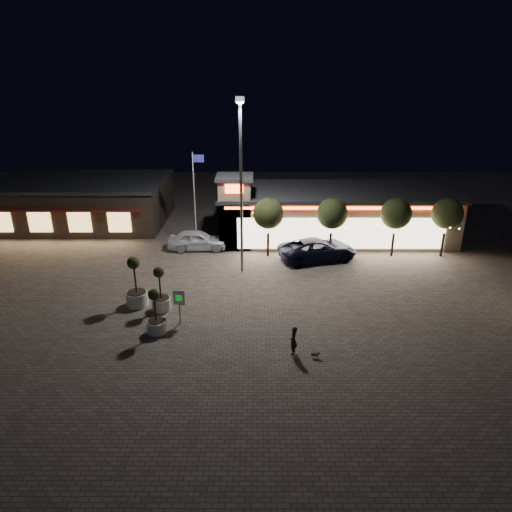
{
  "coord_description": "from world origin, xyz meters",
  "views": [
    {
      "loc": [
        3.12,
        -23.32,
        13.71
      ],
      "look_at": [
        3.05,
        6.0,
        1.99
      ],
      "focal_mm": 32.0,
      "sensor_mm": 36.0,
      "label": 1
    }
  ],
  "objects_px": {
    "valet_sign": "(179,301)",
    "planter_left": "(136,291)",
    "white_sedan": "(197,240)",
    "pickup_truck": "(318,249)",
    "pedestrian": "(293,341)",
    "planter_mid": "(156,319)"
  },
  "relations": [
    {
      "from": "white_sedan",
      "to": "planter_left",
      "type": "relative_size",
      "value": 1.47
    },
    {
      "from": "pedestrian",
      "to": "planter_left",
      "type": "distance_m",
      "value": 10.94
    },
    {
      "from": "white_sedan",
      "to": "valet_sign",
      "type": "bearing_deg",
      "value": 179.66
    },
    {
      "from": "white_sedan",
      "to": "planter_mid",
      "type": "distance_m",
      "value": 13.26
    },
    {
      "from": "planter_left",
      "to": "planter_mid",
      "type": "bearing_deg",
      "value": -59.79
    },
    {
      "from": "valet_sign",
      "to": "planter_left",
      "type": "bearing_deg",
      "value": 144.03
    },
    {
      "from": "pickup_truck",
      "to": "valet_sign",
      "type": "height_order",
      "value": "valet_sign"
    },
    {
      "from": "pickup_truck",
      "to": "white_sedan",
      "type": "xyz_separation_m",
      "value": [
        -9.78,
        2.23,
        -0.02
      ]
    },
    {
      "from": "pickup_truck",
      "to": "pedestrian",
      "type": "height_order",
      "value": "pickup_truck"
    },
    {
      "from": "white_sedan",
      "to": "planter_left",
      "type": "distance_m",
      "value": 10.32
    },
    {
      "from": "pedestrian",
      "to": "planter_left",
      "type": "height_order",
      "value": "planter_left"
    },
    {
      "from": "pickup_truck",
      "to": "pedestrian",
      "type": "xyz_separation_m",
      "value": [
        -2.89,
        -13.16,
        -0.06
      ]
    },
    {
      "from": "planter_mid",
      "to": "planter_left",
      "type": "bearing_deg",
      "value": 120.21
    },
    {
      "from": "pickup_truck",
      "to": "pedestrian",
      "type": "distance_m",
      "value": 13.47
    },
    {
      "from": "pedestrian",
      "to": "pickup_truck",
      "type": "bearing_deg",
      "value": -174.79
    },
    {
      "from": "white_sedan",
      "to": "valet_sign",
      "type": "height_order",
      "value": "valet_sign"
    },
    {
      "from": "pickup_truck",
      "to": "planter_mid",
      "type": "bearing_deg",
      "value": 120.49
    },
    {
      "from": "white_sedan",
      "to": "planter_mid",
      "type": "relative_size",
      "value": 1.8
    },
    {
      "from": "valet_sign",
      "to": "pickup_truck",
      "type": "bearing_deg",
      "value": 46.96
    },
    {
      "from": "pedestrian",
      "to": "valet_sign",
      "type": "height_order",
      "value": "valet_sign"
    },
    {
      "from": "pedestrian",
      "to": "planter_mid",
      "type": "height_order",
      "value": "planter_mid"
    },
    {
      "from": "planter_left",
      "to": "valet_sign",
      "type": "distance_m",
      "value": 3.83
    }
  ]
}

